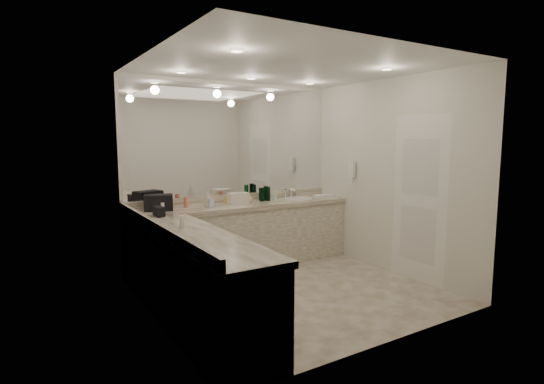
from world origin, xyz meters
TOP-DOWN VIEW (x-y plane):
  - floor at (0.00, 0.00)m, footprint 3.20×3.20m
  - ceiling at (0.00, 0.00)m, footprint 3.20×3.20m
  - wall_back at (0.00, 1.50)m, footprint 3.20×0.02m
  - wall_left at (-1.60, 0.00)m, footprint 0.02×3.00m
  - wall_right at (1.60, 0.00)m, footprint 0.02×3.00m
  - vanity_back_base at (0.00, 1.20)m, footprint 3.20×0.60m
  - vanity_back_top at (0.00, 1.19)m, footprint 3.20×0.64m
  - vanity_left_base at (-1.30, -0.30)m, footprint 0.60×2.40m
  - vanity_left_top at (-1.29, -0.30)m, footprint 0.64×2.42m
  - backsplash_back at (0.00, 1.48)m, footprint 3.20×0.04m
  - backsplash_left at (-1.58, 0.00)m, footprint 0.04×3.00m
  - mirror_back at (0.00, 1.49)m, footprint 3.12×0.01m
  - mirror_left at (-1.59, 0.00)m, footprint 0.01×2.92m
  - sink at (0.95, 1.20)m, footprint 0.44×0.44m
  - faucet at (0.95, 1.41)m, footprint 0.24×0.16m
  - wall_phone at (1.56, 0.70)m, footprint 0.06×0.10m
  - door at (1.59, -0.50)m, footprint 0.02×0.82m
  - black_toiletry_bag at (-1.18, 1.25)m, footprint 0.40×0.32m
  - black_bag_spill at (-1.30, 0.85)m, footprint 0.10×0.20m
  - cream_cosmetic_case at (-0.08, 1.22)m, footprint 0.29×0.19m
  - hand_towel at (1.36, 1.12)m, footprint 0.26×0.19m
  - lotion_left at (-1.30, 0.07)m, footprint 0.05×0.05m
  - soap_bottle_a at (-0.55, 1.18)m, footprint 0.11×0.11m
  - soap_bottle_b at (-0.53, 1.15)m, footprint 0.10×0.10m
  - soap_bottle_c at (0.08, 1.20)m, footprint 0.14×0.14m
  - green_bottle_0 at (0.33, 1.25)m, footprint 0.07×0.07m
  - green_bottle_1 at (0.41, 1.28)m, footprint 0.07×0.07m
  - green_bottle_2 at (0.43, 1.31)m, footprint 0.07×0.07m
  - green_bottle_3 at (0.37, 1.35)m, footprint 0.06×0.06m
  - green_bottle_4 at (0.43, 1.25)m, footprint 0.07×0.07m
  - amenity_bottle_0 at (-1.06, 1.20)m, footprint 0.06×0.06m
  - amenity_bottle_1 at (-0.21, 1.32)m, footprint 0.04×0.04m
  - amenity_bottle_2 at (-1.28, 1.25)m, footprint 0.06×0.06m
  - amenity_bottle_3 at (-0.13, 1.34)m, footprint 0.05×0.05m
  - amenity_bottle_4 at (-1.16, 1.16)m, footprint 0.07×0.07m
  - amenity_bottle_5 at (0.54, 1.23)m, footprint 0.06×0.06m
  - amenity_bottle_6 at (0.43, 1.32)m, footprint 0.04×0.04m
  - amenity_bottle_7 at (-1.15, 1.22)m, footprint 0.06×0.06m
  - amenity_bottle_8 at (-0.79, 1.31)m, footprint 0.06×0.06m

SIDE VIEW (x-z plane):
  - floor at x=0.00m, z-range 0.00..0.00m
  - vanity_back_base at x=0.00m, z-range 0.00..0.84m
  - vanity_left_base at x=-1.30m, z-range 0.00..0.84m
  - vanity_back_top at x=0.00m, z-range 0.84..0.90m
  - vanity_left_top at x=-1.29m, z-range 0.84..0.90m
  - sink at x=0.95m, z-range 0.88..0.91m
  - hand_towel at x=1.36m, z-range 0.90..0.94m
  - amenity_bottle_6 at x=0.43m, z-range 0.90..0.97m
  - amenity_bottle_7 at x=-1.15m, z-range 0.90..0.98m
  - amenity_bottle_1 at x=-0.21m, z-range 0.90..0.99m
  - amenity_bottle_5 at x=0.54m, z-range 0.90..0.99m
  - amenity_bottle_0 at x=-1.06m, z-range 0.90..0.99m
  - backsplash_back at x=0.00m, z-range 0.90..1.00m
  - backsplash_left at x=-1.58m, z-range 0.90..1.00m
  - black_bag_spill at x=-1.30m, z-range 0.90..1.01m
  - amenity_bottle_4 at x=-1.16m, z-range 0.90..1.02m
  - amenity_bottle_2 at x=-1.28m, z-range 0.90..1.02m
  - lotion_left at x=-1.30m, z-range 0.90..1.02m
  - amenity_bottle_3 at x=-0.13m, z-range 0.90..1.03m
  - amenity_bottle_8 at x=-0.79m, z-range 0.90..1.04m
  - faucet at x=0.95m, z-range 0.90..1.04m
  - soap_bottle_c at x=0.08m, z-range 0.90..1.05m
  - cream_cosmetic_case at x=-0.08m, z-range 0.90..1.06m
  - soap_bottle_b at x=-0.53m, z-range 0.90..1.07m
  - green_bottle_3 at x=0.37m, z-range 0.90..1.08m
  - green_bottle_0 at x=0.33m, z-range 0.90..1.10m
  - black_toiletry_bag at x=-1.18m, z-range 0.90..1.10m
  - green_bottle_2 at x=0.43m, z-range 0.90..1.10m
  - green_bottle_4 at x=0.43m, z-range 0.90..1.11m
  - green_bottle_1 at x=0.41m, z-range 0.90..1.12m
  - soap_bottle_a at x=-0.55m, z-range 0.90..1.13m
  - door at x=1.59m, z-range 0.00..2.10m
  - wall_back at x=0.00m, z-range 0.00..2.60m
  - wall_left at x=-1.60m, z-range 0.00..2.60m
  - wall_right at x=1.60m, z-range 0.00..2.60m
  - wall_phone at x=1.56m, z-range 1.23..1.47m
  - mirror_back at x=0.00m, z-range 1.00..2.55m
  - mirror_left at x=-1.59m, z-range 1.00..2.55m
  - ceiling at x=0.00m, z-range 2.60..2.60m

